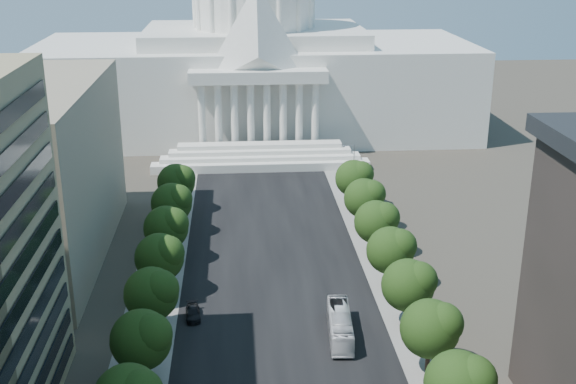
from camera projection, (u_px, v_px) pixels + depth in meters
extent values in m
cube|color=black|center=(274.00, 273.00, 119.76)|extent=(30.00, 260.00, 0.01)
cube|color=gray|center=(159.00, 277.00, 118.43)|extent=(8.00, 260.00, 0.02)
cube|color=gray|center=(387.00, 269.00, 121.09)|extent=(8.00, 260.00, 0.02)
cube|color=white|center=(255.00, 86.00, 204.85)|extent=(120.00, 50.00, 25.00)
cube|color=white|center=(254.00, 35.00, 200.00)|extent=(60.00, 40.00, 4.00)
cube|color=white|center=(258.00, 76.00, 176.80)|extent=(34.00, 8.00, 3.00)
cylinder|color=#33261C|center=(144.00, 373.00, 89.82)|extent=(0.56, 0.56, 2.94)
sphere|color=black|center=(141.00, 340.00, 88.24)|extent=(7.60, 7.60, 7.60)
sphere|color=black|center=(151.00, 334.00, 87.24)|extent=(5.32, 5.32, 5.32)
cylinder|color=#33261C|center=(153.00, 324.00, 101.09)|extent=(0.56, 0.56, 2.94)
sphere|color=black|center=(151.00, 294.00, 99.52)|extent=(7.60, 7.60, 7.60)
sphere|color=black|center=(160.00, 289.00, 98.52)|extent=(5.32, 5.32, 5.32)
cylinder|color=#33261C|center=(161.00, 285.00, 112.37)|extent=(0.56, 0.56, 2.94)
sphere|color=black|center=(159.00, 258.00, 110.80)|extent=(7.60, 7.60, 7.60)
sphere|color=black|center=(167.00, 253.00, 109.80)|extent=(5.32, 5.32, 5.32)
cylinder|color=#33261C|center=(168.00, 253.00, 123.65)|extent=(0.56, 0.56, 2.94)
sphere|color=black|center=(166.00, 228.00, 122.08)|extent=(7.60, 7.60, 7.60)
sphere|color=black|center=(173.00, 223.00, 121.07)|extent=(5.32, 5.32, 5.32)
cylinder|color=#33261C|center=(173.00, 227.00, 134.92)|extent=(0.56, 0.56, 2.94)
sphere|color=black|center=(171.00, 203.00, 133.35)|extent=(7.60, 7.60, 7.60)
sphere|color=black|center=(178.00, 199.00, 132.35)|extent=(5.32, 5.32, 5.32)
cylinder|color=#33261C|center=(177.00, 204.00, 146.20)|extent=(0.56, 0.56, 2.94)
sphere|color=black|center=(176.00, 182.00, 144.63)|extent=(7.60, 7.60, 7.60)
sphere|color=black|center=(182.00, 178.00, 143.63)|extent=(5.32, 5.32, 5.32)
sphere|color=black|center=(458.00, 384.00, 79.49)|extent=(7.60, 7.60, 7.60)
sphere|color=black|center=(473.00, 379.00, 78.49)|extent=(5.32, 5.32, 5.32)
cylinder|color=#33261C|center=(427.00, 361.00, 92.34)|extent=(0.56, 0.56, 2.94)
sphere|color=black|center=(430.00, 329.00, 90.77)|extent=(7.60, 7.60, 7.60)
sphere|color=black|center=(443.00, 323.00, 89.76)|extent=(5.32, 5.32, 5.32)
cylinder|color=#33261C|center=(406.00, 315.00, 103.61)|extent=(0.56, 0.56, 2.94)
sphere|color=black|center=(408.00, 285.00, 102.04)|extent=(7.60, 7.60, 7.60)
sphere|color=black|center=(419.00, 280.00, 101.04)|extent=(5.32, 5.32, 5.32)
cylinder|color=#33261C|center=(389.00, 277.00, 114.89)|extent=(0.56, 0.56, 2.94)
sphere|color=black|center=(390.00, 250.00, 113.32)|extent=(7.60, 7.60, 7.60)
sphere|color=black|center=(400.00, 245.00, 112.32)|extent=(5.32, 5.32, 5.32)
cylinder|color=#33261C|center=(375.00, 247.00, 126.17)|extent=(0.56, 0.56, 2.94)
sphere|color=black|center=(376.00, 222.00, 124.60)|extent=(7.60, 7.60, 7.60)
sphere|color=black|center=(385.00, 217.00, 123.59)|extent=(5.32, 5.32, 5.32)
cylinder|color=#33261C|center=(363.00, 221.00, 137.44)|extent=(0.56, 0.56, 2.94)
sphere|color=black|center=(364.00, 198.00, 135.87)|extent=(7.60, 7.60, 7.60)
sphere|color=black|center=(372.00, 194.00, 134.87)|extent=(5.32, 5.32, 5.32)
cylinder|color=#33261C|center=(353.00, 200.00, 148.72)|extent=(0.56, 0.56, 2.94)
sphere|color=black|center=(354.00, 178.00, 147.15)|extent=(7.60, 7.60, 7.60)
sphere|color=black|center=(361.00, 174.00, 146.15)|extent=(5.32, 5.32, 5.32)
cylinder|color=gray|center=(448.00, 339.00, 91.50)|extent=(0.18, 0.18, 9.00)
cylinder|color=gray|center=(441.00, 310.00, 89.98)|extent=(2.40, 0.14, 0.14)
sphere|color=gray|center=(433.00, 311.00, 89.93)|extent=(0.44, 0.44, 0.44)
cylinder|color=gray|center=(404.00, 257.00, 114.99)|extent=(0.18, 0.18, 9.00)
cylinder|color=gray|center=(398.00, 232.00, 113.47)|extent=(2.40, 0.14, 0.14)
sphere|color=gray|center=(391.00, 233.00, 113.43)|extent=(0.44, 0.44, 0.44)
cylinder|color=gray|center=(375.00, 203.00, 138.49)|extent=(0.18, 0.18, 9.00)
cylinder|color=gray|center=(369.00, 182.00, 136.96)|extent=(2.40, 0.14, 0.14)
sphere|color=gray|center=(364.00, 182.00, 136.92)|extent=(0.44, 0.44, 0.44)
cylinder|color=gray|center=(354.00, 164.00, 161.98)|extent=(0.18, 0.18, 9.00)
cylinder|color=gray|center=(349.00, 146.00, 160.46)|extent=(2.40, 0.14, 0.14)
sphere|color=gray|center=(344.00, 146.00, 160.41)|extent=(0.44, 0.44, 0.44)
imported|color=black|center=(193.00, 313.00, 105.52)|extent=(2.54, 5.29, 1.49)
imported|color=silver|center=(340.00, 325.00, 100.26)|extent=(3.91, 12.94, 3.55)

